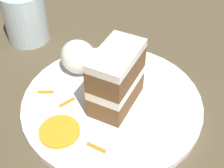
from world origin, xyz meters
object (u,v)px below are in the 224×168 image
Objects in this scene: plate at (112,103)px; cake_slice at (116,78)px; orange_garnish at (59,131)px; drinking_glass at (26,20)px; cream_dollop at (78,57)px.

cake_slice is (0.01, 0.00, 0.05)m from plate.
plate is 0.10m from orange_garnish.
cake_slice reaches higher than orange_garnish.
drinking_glass is at bearing -175.42° from plate.
drinking_glass is (-0.25, 0.08, 0.03)m from orange_garnish.
drinking_glass is at bearing 163.13° from orange_garnish.
cream_dollop is 0.15m from drinking_glass.
orange_garnish is at bearing -16.87° from drinking_glass.
plate is at bearing -5.05° from cake_slice.
plate is at bearing 0.36° from cream_dollop.
drinking_glass is (-0.15, -0.02, 0.00)m from cream_dollop.
cake_slice is at bearing 89.57° from orange_garnish.
drinking_glass is (-0.25, -0.02, -0.02)m from cake_slice.
cream_dollop is 1.10× the size of orange_garnish.
orange_garnish is at bearing -44.39° from cream_dollop.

